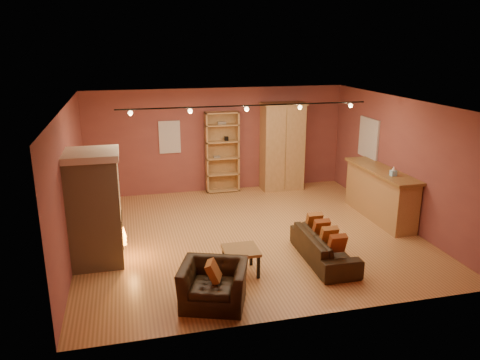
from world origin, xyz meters
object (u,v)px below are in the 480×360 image
object	(u,v)px
fireplace	(95,208)
bookcase	(222,151)
armoire	(282,146)
bar_counter	(380,193)
armchair	(214,278)
coffee_table	(241,252)
loveseat	(324,242)

from	to	relation	value
fireplace	bookcase	world-z (taller)	bookcase
bookcase	armoire	xyz separation A→B (m)	(1.66, -0.19, 0.09)
bar_counter	armchair	xyz separation A→B (m)	(-4.44, -2.76, -0.15)
armoire	bar_counter	size ratio (longest dim) A/B	0.98
armoire	coffee_table	world-z (taller)	armoire
bookcase	loveseat	distance (m)	4.84
armoire	coffee_table	distance (m)	5.23
bar_counter	loveseat	distance (m)	2.78
loveseat	bar_counter	bearing A→B (deg)	-49.48
fireplace	armoire	xyz separation A→B (m)	(4.77, 3.54, 0.14)
bookcase	coffee_table	bearing A→B (deg)	-97.82
loveseat	fireplace	bearing A→B (deg)	78.13
bookcase	armchair	world-z (taller)	bookcase
coffee_table	bookcase	bearing A→B (deg)	82.18
coffee_table	armchair	bearing A→B (deg)	-126.61
armoire	armchair	xyz separation A→B (m)	(-2.97, -5.49, -0.76)
bar_counter	armchair	distance (m)	5.23
armchair	bookcase	bearing A→B (deg)	96.98
coffee_table	fireplace	bearing A→B (deg)	156.47
fireplace	armchair	distance (m)	2.72
loveseat	coffee_table	xyz separation A→B (m)	(-1.64, -0.12, 0.02)
bar_counter	armchair	world-z (taller)	bar_counter
loveseat	bookcase	bearing A→B (deg)	13.00
bookcase	bar_counter	distance (m)	4.31
armoire	bar_counter	world-z (taller)	armoire
bookcase	armchair	size ratio (longest dim) A/B	1.86
fireplace	loveseat	bearing A→B (deg)	-13.03
armchair	loveseat	bearing A→B (deg)	43.56
bookcase	coffee_table	size ratio (longest dim) A/B	3.54
armchair	fireplace	bearing A→B (deg)	152.74
bar_counter	loveseat	world-z (taller)	bar_counter
bookcase	bar_counter	world-z (taller)	bookcase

